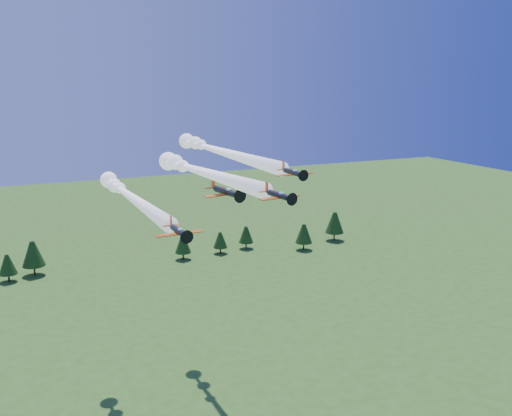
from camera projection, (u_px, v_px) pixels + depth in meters
name	position (u px, v px, depth m)	size (l,w,h in m)	color
plane_lead	(199.00, 171.00, 102.39)	(10.09, 45.54, 3.70)	black
plane_left	(129.00, 195.00, 110.57)	(7.17, 53.31, 3.70)	black
plane_right	(218.00, 151.00, 121.13)	(6.61, 58.16, 3.70)	black
plane_slot	(226.00, 192.00, 96.46)	(8.61, 9.43, 3.01)	black
treeline	(102.00, 252.00, 195.47)	(180.44, 19.57, 11.92)	#382314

